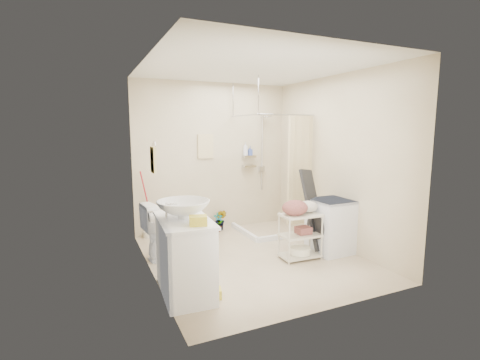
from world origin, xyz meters
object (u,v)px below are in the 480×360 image
at_px(vanity, 185,256).
at_px(toilet, 171,230).
at_px(laundry_rack, 300,232).
at_px(washing_machine, 331,226).

relative_size(vanity, toilet, 1.21).
bearing_deg(vanity, laundry_rack, 14.61).
xyz_separation_m(vanity, washing_machine, (2.30, 0.39, -0.03)).
xyz_separation_m(vanity, toilet, (0.12, 1.13, -0.02)).
distance_m(toilet, laundry_rack, 1.80).
bearing_deg(toilet, laundry_rack, -121.24).
height_order(vanity, toilet, vanity).
bearing_deg(vanity, washing_machine, 13.02).
relative_size(vanity, laundry_rack, 1.25).
distance_m(washing_machine, laundry_rack, 0.56).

